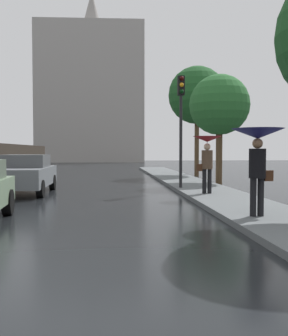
{
  "coord_description": "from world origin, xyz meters",
  "views": [
    {
      "loc": [
        1.46,
        -5.21,
        1.6
      ],
      "look_at": [
        2.3,
        4.74,
        1.16
      ],
      "focal_mm": 42.67,
      "sensor_mm": 36.0,
      "label": 1
    }
  ],
  "objects": [
    {
      "name": "traffic_light",
      "position": [
        4.24,
        10.36,
        3.18
      ],
      "size": [
        0.26,
        0.39,
        4.39
      ],
      "color": "black",
      "rests_on": "sidewalk_strip"
    },
    {
      "name": "pedestrian_with_umbrella_far",
      "position": [
        4.74,
        8.13,
        1.63
      ],
      "size": [
        0.98,
        0.98,
        1.95
      ],
      "rotation": [
        0.0,
        0.0,
        -0.02
      ],
      "color": "black",
      "rests_on": "sidewalk_strip"
    },
    {
      "name": "car_grey_near_kerb",
      "position": [
        -1.75,
        9.99,
        0.74
      ],
      "size": [
        1.91,
        4.29,
        1.45
      ],
      "rotation": [
        0.0,
        0.0,
        3.14
      ],
      "color": "slate",
      "rests_on": "ground"
    },
    {
      "name": "distant_tower",
      "position": [
        -1.18,
        54.65,
        9.84
      ],
      "size": [
        15.27,
        11.72,
        25.04
      ],
      "color": "#9E9993",
      "rests_on": "ground"
    },
    {
      "name": "street_tree_near",
      "position": [
        6.6,
        13.32,
        3.74
      ],
      "size": [
        2.85,
        2.85,
        5.19
      ],
      "color": "#4C3823",
      "rests_on": "ground"
    },
    {
      "name": "pedestrian_with_umbrella_near",
      "position": [
        4.71,
        3.37,
        1.72
      ],
      "size": [
        1.16,
        1.16,
        1.95
      ],
      "rotation": [
        0.0,
        0.0,
        0.1
      ],
      "color": "black",
      "rests_on": "sidewalk_strip"
    },
    {
      "name": "street_tree_far",
      "position": [
        6.87,
        19.47,
        5.05
      ],
      "size": [
        3.59,
        3.59,
        6.86
      ],
      "color": "#4C3823",
      "rests_on": "ground"
    }
  ]
}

